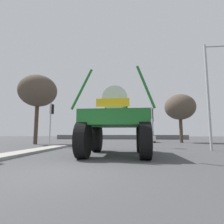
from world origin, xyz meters
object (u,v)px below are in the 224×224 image
at_px(traffic_signal_near_left, 51,115).
at_px(bare_tree_left, 38,91).
at_px(streetlight_near_right, 210,89).
at_px(sedan_ahead, 146,137).
at_px(bare_tree_right, 180,107).
at_px(traffic_signal_near_right, 152,118).
at_px(traffic_signal_far_left, 153,123).
at_px(oversize_sprayer, 116,123).

relative_size(traffic_signal_near_left, bare_tree_left, 0.49).
xyz_separation_m(traffic_signal_near_left, bare_tree_left, (-3.43, 3.78, 3.11)).
xyz_separation_m(traffic_signal_near_left, streetlight_near_right, (12.45, -1.95, 1.47)).
height_order(sedan_ahead, streetlight_near_right, streetlight_near_right).
bearing_deg(streetlight_near_right, bare_tree_right, 85.27).
distance_m(sedan_ahead, traffic_signal_near_left, 13.79).
bearing_deg(traffic_signal_near_left, traffic_signal_near_right, 0.05).
height_order(traffic_signal_near_left, traffic_signal_far_left, traffic_signal_far_left).
relative_size(sedan_ahead, traffic_signal_far_left, 1.02).
distance_m(sedan_ahead, streetlight_near_right, 13.17).
bearing_deg(bare_tree_right, bare_tree_left, -163.17).
relative_size(sedan_ahead, bare_tree_left, 0.56).
height_order(oversize_sprayer, bare_tree_right, bare_tree_right).
bearing_deg(traffic_signal_near_right, bare_tree_left, 162.58).
height_order(sedan_ahead, traffic_signal_far_left, traffic_signal_far_left).
bearing_deg(bare_tree_right, streetlight_near_right, -94.73).
bearing_deg(traffic_signal_near_left, streetlight_near_right, -8.90).
bearing_deg(streetlight_near_right, traffic_signal_near_left, 171.10).
relative_size(traffic_signal_near_right, bare_tree_right, 0.53).
height_order(sedan_ahead, bare_tree_left, bare_tree_left).
xyz_separation_m(traffic_signal_far_left, bare_tree_right, (2.40, -8.70, 1.53)).
bearing_deg(streetlight_near_right, sedan_ahead, 105.83).
xyz_separation_m(oversize_sprayer, bare_tree_left, (-9.48, 8.84, 4.15)).
xyz_separation_m(traffic_signal_near_left, traffic_signal_far_left, (10.94, 17.56, 0.27)).
distance_m(traffic_signal_near_left, streetlight_near_right, 12.68).
distance_m(oversize_sprayer, streetlight_near_right, 7.55).
distance_m(traffic_signal_near_left, traffic_signal_near_right, 8.59).
distance_m(oversize_sprayer, traffic_signal_far_left, 23.18).
relative_size(sedan_ahead, traffic_signal_near_left, 1.13).
relative_size(streetlight_near_right, bare_tree_left, 0.98).
height_order(oversize_sprayer, traffic_signal_near_left, oversize_sprayer).
distance_m(traffic_signal_near_right, streetlight_near_right, 4.70).
bearing_deg(bare_tree_left, bare_tree_right, 16.83).
bearing_deg(oversize_sprayer, traffic_signal_near_left, 50.34).
bearing_deg(traffic_signal_far_left, bare_tree_right, -74.61).
xyz_separation_m(oversize_sprayer, streetlight_near_right, (6.40, 3.11, 2.51)).
height_order(traffic_signal_far_left, streetlight_near_right, streetlight_near_right).
distance_m(sedan_ahead, bare_tree_right, 5.98).
bearing_deg(traffic_signal_far_left, sedan_ahead, -105.00).
distance_m(oversize_sprayer, bare_tree_left, 13.61).
relative_size(oversize_sprayer, sedan_ahead, 1.19).
height_order(sedan_ahead, traffic_signal_near_right, traffic_signal_near_right).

